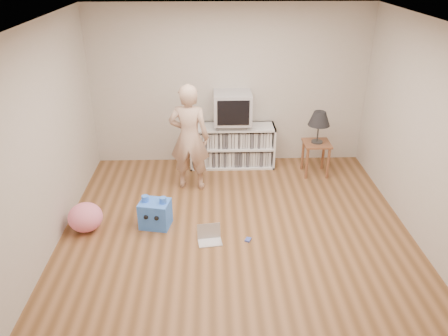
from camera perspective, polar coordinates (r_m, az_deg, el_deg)
name	(u,v)px	position (r m, az deg, el deg)	size (l,w,h in m)	color
ground	(236,233)	(5.72, 1.60, -8.49)	(4.50, 4.50, 0.00)	brown
walls	(238,141)	(5.08, 1.78, 3.60)	(4.52, 4.52, 2.60)	beige
ceiling	(239,24)	(4.73, 2.01, 18.26)	(4.50, 4.50, 0.01)	white
media_unit	(232,145)	(7.33, 1.07, 2.97)	(1.40, 0.45, 0.70)	white
dvd_deck	(232,124)	(7.17, 1.10, 5.75)	(0.45, 0.35, 0.07)	gray
crt_tv	(233,108)	(7.07, 1.12, 7.90)	(0.60, 0.53, 0.50)	#AFAFB4
side_table	(316,150)	(7.14, 11.94, 2.29)	(0.42, 0.42, 0.55)	brown
table_lamp	(319,119)	(6.94, 12.34, 6.24)	(0.34, 0.34, 0.52)	#333333
person	(189,138)	(6.44, -4.55, 3.95)	(0.59, 0.39, 1.63)	#CCA68B
laptop	(209,237)	(5.56, -1.92, -8.95)	(0.32, 0.27, 0.20)	silver
playing_cards	(248,240)	(5.59, 3.16, -9.32)	(0.07, 0.09, 0.02)	#4252B2
plush_blue	(155,213)	(5.83, -8.98, -5.89)	(0.43, 0.38, 0.44)	#3374FF
plush_pink	(85,217)	(5.96, -17.65, -6.15)	(0.44, 0.44, 0.37)	pink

